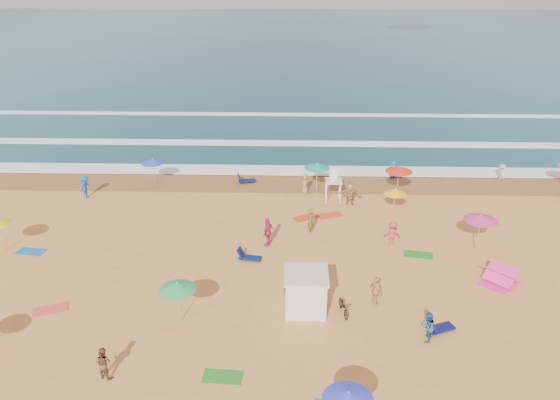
{
  "coord_description": "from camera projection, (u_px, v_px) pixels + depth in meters",
  "views": [
    {
      "loc": [
        1.98,
        -27.05,
        16.59
      ],
      "look_at": [
        1.07,
        6.0,
        1.5
      ],
      "focal_mm": 35.0,
      "sensor_mm": 36.0,
      "label": 1
    }
  ],
  "objects": [
    {
      "name": "ground",
      "position": [
        259.0,
        266.0,
        31.54
      ],
      "size": [
        220.0,
        220.0,
        0.0
      ],
      "primitive_type": "plane",
      "color": "gold",
      "rests_on": "ground"
    },
    {
      "name": "ocean",
      "position": [
        285.0,
        44.0,
        107.93
      ],
      "size": [
        220.0,
        140.0,
        0.18
      ],
      "primitive_type": "cube",
      "color": "#0C4756",
      "rests_on": "ground"
    },
    {
      "name": "wet_sand",
      "position": [
        269.0,
        183.0,
        42.9
      ],
      "size": [
        220.0,
        220.0,
        0.0
      ],
      "primitive_type": "plane",
      "color": "olive",
      "rests_on": "ground"
    },
    {
      "name": "surf_foam",
      "position": [
        273.0,
        145.0,
        50.88
      ],
      "size": [
        200.0,
        18.7,
        0.05
      ],
      "color": "white",
      "rests_on": "ground"
    },
    {
      "name": "cabana",
      "position": [
        306.0,
        293.0,
        27.36
      ],
      "size": [
        2.0,
        2.0,
        2.0
      ],
      "primitive_type": "cube",
      "color": "silver",
      "rests_on": "ground"
    },
    {
      "name": "cabana_roof",
      "position": [
        306.0,
        275.0,
        26.92
      ],
      "size": [
        2.2,
        2.2,
        0.12
      ],
      "primitive_type": "cube",
      "color": "silver",
      "rests_on": "cabana"
    },
    {
      "name": "bicycle",
      "position": [
        344.0,
        306.0,
        27.28
      ],
      "size": [
        0.82,
        1.65,
        0.83
      ],
      "primitive_type": "imported",
      "rotation": [
        0.0,
        0.0,
        0.18
      ],
      "color": "black",
      "rests_on": "ground"
    },
    {
      "name": "lifeguard_stand",
      "position": [
        333.0,
        187.0,
        39.48
      ],
      "size": [
        1.2,
        1.2,
        2.1
      ],
      "primitive_type": null,
      "color": "white",
      "rests_on": "ground"
    },
    {
      "name": "beach_umbrellas",
      "position": [
        299.0,
        232.0,
        30.83
      ],
      "size": [
        54.51,
        29.24,
        0.77
      ],
      "color": "#D52FA6",
      "rests_on": "ground"
    },
    {
      "name": "loungers",
      "position": [
        358.0,
        288.0,
        29.17
      ],
      "size": [
        53.64,
        25.6,
        0.34
      ],
      "color": "#0F144F",
      "rests_on": "ground"
    },
    {
      "name": "towels",
      "position": [
        310.0,
        278.0,
        30.38
      ],
      "size": [
        45.96,
        24.48,
        0.03
      ],
      "color": "#BD173E",
      "rests_on": "ground"
    },
    {
      "name": "popup_tents",
      "position": [
        554.0,
        236.0,
        33.65
      ],
      "size": [
        12.01,
        11.3,
        1.2
      ],
      "color": "#F536A0",
      "rests_on": "ground"
    },
    {
      "name": "beachgoers",
      "position": [
        259.0,
        230.0,
        33.85
      ],
      "size": [
        46.3,
        23.7,
        2.12
      ],
      "color": "#DBAF73",
      "rests_on": "ground"
    }
  ]
}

